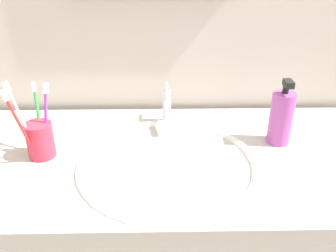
% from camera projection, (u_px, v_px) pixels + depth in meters
% --- Properties ---
extents(sink_basin, '(0.45, 0.45, 0.11)m').
position_uv_depth(sink_basin, '(168.00, 176.00, 0.89)').
color(sink_basin, white).
rests_on(sink_basin, vanity_counter).
extents(faucet, '(0.02, 0.14, 0.11)m').
position_uv_depth(faucet, '(167.00, 107.00, 1.04)').
color(faucet, silver).
rests_on(faucet, sink_basin).
extents(toothbrush_cup, '(0.07, 0.07, 0.09)m').
position_uv_depth(toothbrush_cup, '(40.00, 140.00, 0.88)').
color(toothbrush_cup, '#D8334C').
rests_on(toothbrush_cup, vanity_counter).
extents(toothbrush_purple, '(0.04, 0.03, 0.18)m').
position_uv_depth(toothbrush_purple, '(46.00, 115.00, 0.86)').
color(toothbrush_purple, purple).
rests_on(toothbrush_purple, toothbrush_cup).
extents(toothbrush_green, '(0.02, 0.06, 0.18)m').
position_uv_depth(toothbrush_green, '(38.00, 113.00, 0.89)').
color(toothbrush_green, green).
rests_on(toothbrush_green, toothbrush_cup).
extents(toothbrush_white, '(0.05, 0.03, 0.20)m').
position_uv_depth(toothbrush_white, '(20.00, 116.00, 0.84)').
color(toothbrush_white, white).
rests_on(toothbrush_white, toothbrush_cup).
extents(toothbrush_red, '(0.04, 0.06, 0.20)m').
position_uv_depth(toothbrush_red, '(19.00, 123.00, 0.81)').
color(toothbrush_red, red).
rests_on(toothbrush_red, toothbrush_cup).
extents(soap_dispenser, '(0.06, 0.06, 0.18)m').
position_uv_depth(soap_dispenser, '(281.00, 117.00, 0.93)').
color(soap_dispenser, '#B24CA5').
rests_on(soap_dispenser, vanity_counter).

